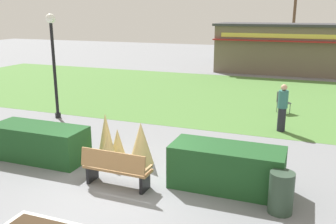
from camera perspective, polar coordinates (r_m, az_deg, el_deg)
The scene contains 17 objects.
ground_plane at distance 9.28m, azimuth -7.55°, elevation -11.42°, with size 80.00×80.00×0.00m, color slate.
lawn_patch at distance 19.28m, azimuth 8.30°, elevation 2.58°, with size 36.00×12.00×0.01m, color #4C7A38.
park_bench at distance 9.15m, azimuth -7.92°, elevation -8.50°, with size 1.71×0.56×0.95m.
hedge_left at distance 11.34m, azimuth -19.03°, elevation -4.43°, with size 2.79×1.10×0.98m, color #1E4C23.
hedge_right at distance 9.12m, azimuth 8.90°, elevation -8.34°, with size 2.66×1.10×1.05m, color #1E4C23.
ornamental_grass_behind_left at distance 10.40m, azimuth -4.13°, elevation -4.77°, with size 0.70×0.70×1.19m, color tan.
ornamental_grass_behind_right at distance 10.74m, azimuth -7.67°, elevation -4.96°, with size 0.51×0.51×0.93m, color tan.
ornamental_grass_behind_center at distance 11.12m, azimuth -9.44°, elevation -3.39°, with size 0.51×0.51×1.27m, color tan.
ornamental_grass_behind_far at distance 10.41m, azimuth -9.04°, elevation -5.58°, with size 0.57×0.57×0.96m, color tan.
lamppost_mid at distance 15.18m, azimuth -17.09°, elevation 8.50°, with size 0.36×0.36×4.05m.
trash_bin at distance 8.34m, azimuth 16.85°, elevation -11.68°, with size 0.52×0.52×0.91m, color #2D4233.
food_kiosk at distance 27.40m, azimuth 17.74°, elevation 9.25°, with size 9.76×4.08×3.33m.
cafe_chair_west at distance 16.35m, azimuth 17.09°, elevation 1.71°, with size 0.61×0.61×0.89m.
person_strolling at distance 13.71m, azimuth 17.04°, elevation 0.65°, with size 0.34×0.34×1.69m.
parked_car_west_slot at distance 35.89m, azimuth 11.13°, elevation 9.23°, with size 4.27×2.18×1.20m.
parked_car_center_slot at distance 35.38m, azimuth 19.46°, elevation 8.58°, with size 4.29×2.23×1.20m.
tree_left_bg at distance 39.29m, azimuth 18.58°, elevation 12.51°, with size 0.91×0.96×6.52m.
Camera 1 is at (4.05, -7.26, 4.11)m, focal length 40.01 mm.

